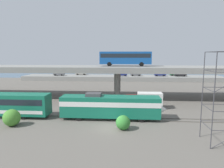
{
  "coord_description": "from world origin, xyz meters",
  "views": [
    {
      "loc": [
        2.24,
        -27.48,
        10.18
      ],
      "look_at": [
        -1.41,
        22.23,
        3.03
      ],
      "focal_mm": 32.76,
      "sensor_mm": 36.0,
      "label": 1
    }
  ],
  "objects": [
    {
      "name": "train_locomotive",
      "position": [
        0.42,
        4.0,
        2.19
      ],
      "size": [
        16.63,
        3.04,
        4.18
      ],
      "color": "#14664C",
      "rests_on": "ground_plane"
    },
    {
      "name": "ground_plane",
      "position": [
        0.0,
        0.0,
        0.0
      ],
      "size": [
        260.0,
        260.0,
        0.0
      ],
      "primitive_type": "plane",
      "color": "#605B54"
    },
    {
      "name": "pier_parking_lot",
      "position": [
        0.0,
        55.0,
        0.87
      ],
      "size": [
        79.37,
        10.3,
        1.75
      ],
      "primitive_type": "cube",
      "color": "gray",
      "rests_on": "ground_plane"
    },
    {
      "name": "parked_car_2",
      "position": [
        -25.63,
        54.16,
        2.52
      ],
      "size": [
        4.46,
        1.99,
        1.5
      ],
      "color": "#515459",
      "rests_on": "pier_parking_lot"
    },
    {
      "name": "shrub_right",
      "position": [
        1.78,
        -0.57,
        1.0
      ],
      "size": [
        2.0,
        2.0,
        2.0
      ],
      "primitive_type": "sphere",
      "color": "#327E31",
      "rests_on": "ground_plane"
    },
    {
      "name": "parked_car_6",
      "position": [
        5.73,
        54.73,
        2.52
      ],
      "size": [
        4.24,
        1.85,
        1.5
      ],
      "color": "#515459",
      "rests_on": "pier_parking_lot"
    },
    {
      "name": "harbor_water",
      "position": [
        0.0,
        78.0,
        0.0
      ],
      "size": [
        140.0,
        36.0,
        0.01
      ],
      "primitive_type": "cube",
      "color": "#385B7A",
      "rests_on": "ground_plane"
    },
    {
      "name": "service_truck_west",
      "position": [
        5.74,
        11.09,
        1.64
      ],
      "size": [
        6.8,
        2.46,
        3.04
      ],
      "rotation": [
        0.0,
        0.0,
        3.14
      ],
      "color": "maroon",
      "rests_on": "ground_plane"
    },
    {
      "name": "parked_car_1",
      "position": [
        15.4,
        54.52,
        2.52
      ],
      "size": [
        4.47,
        1.86,
        1.5
      ],
      "rotation": [
        0.0,
        0.0,
        3.14
      ],
      "color": "navy",
      "rests_on": "pier_parking_lot"
    },
    {
      "name": "rail_strip_near",
      "position": [
        0.0,
        3.3,
        0.06
      ],
      "size": [
        110.0,
        0.12,
        0.12
      ],
      "primitive_type": "cube",
      "color": "#59544C",
      "rests_on": "ground_plane"
    },
    {
      "name": "parked_car_3",
      "position": [
        23.33,
        54.62,
        2.52
      ],
      "size": [
        4.47,
        1.91,
        1.5
      ],
      "rotation": [
        0.0,
        0.0,
        3.14
      ],
      "color": "black",
      "rests_on": "pier_parking_lot"
    },
    {
      "name": "highway_overpass",
      "position": [
        0.0,
        20.0,
        6.76
      ],
      "size": [
        96.0,
        10.47,
        7.51
      ],
      "color": "gray",
      "rests_on": "ground_plane"
    },
    {
      "name": "transit_bus_on_overpass",
      "position": [
        1.86,
        21.08,
        9.57
      ],
      "size": [
        12.0,
        2.68,
        3.4
      ],
      "color": "#14478C",
      "rests_on": "highway_overpass"
    },
    {
      "name": "rail_strip_far",
      "position": [
        0.0,
        4.7,
        0.06
      ],
      "size": [
        110.0,
        0.12,
        0.12
      ],
      "primitive_type": "cube",
      "color": "#59544C",
      "rests_on": "ground_plane"
    },
    {
      "name": "parked_car_0",
      "position": [
        -17.13,
        57.31,
        2.52
      ],
      "size": [
        4.67,
        1.91,
        1.5
      ],
      "color": "#9E998C",
      "rests_on": "pier_parking_lot"
    },
    {
      "name": "parked_car_5",
      "position": [
        0.2,
        53.7,
        2.52
      ],
      "size": [
        4.2,
        1.82,
        1.5
      ],
      "rotation": [
        0.0,
        0.0,
        3.14
      ],
      "color": "navy",
      "rests_on": "pier_parking_lot"
    },
    {
      "name": "parked_car_4",
      "position": [
        21.85,
        57.08,
        2.52
      ],
      "size": [
        4.43,
        1.96,
        1.5
      ],
      "color": "#0C4C26",
      "rests_on": "pier_parking_lot"
    },
    {
      "name": "shrub_left",
      "position": [
        -14.22,
        -0.27,
        1.22
      ],
      "size": [
        2.44,
        2.44,
        2.44
      ],
      "primitive_type": "sphere",
      "color": "#45862F",
      "rests_on": "ground_plane"
    },
    {
      "name": "scaffolding_tower",
      "position": [
        13.08,
        -4.09,
        5.64
      ],
      "size": [
        3.41,
        3.41,
        10.57
      ],
      "color": "#38383D",
      "rests_on": "ground_plane"
    }
  ]
}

